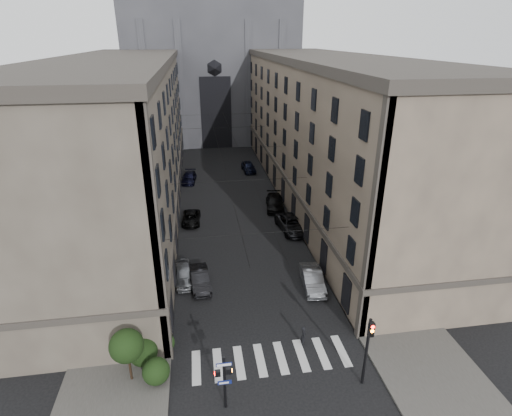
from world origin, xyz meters
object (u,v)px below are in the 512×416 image
car_right_far (248,167)px  pedestrian (303,336)px  traffic_light_right (368,345)px  car_right_midfar (275,203)px  car_left_midnear (200,279)px  pedestrian_signal_left (224,379)px  car_right_near (312,279)px  car_left_far (189,178)px  car_right_midnear (292,224)px  car_left_midfar (191,218)px  car_left_near (184,274)px  gothic_tower (211,53)px

car_right_far → pedestrian: size_ratio=2.99×
traffic_light_right → car_right_midfar: size_ratio=0.93×
car_left_midnear → car_right_midfar: bearing=53.1°
pedestrian_signal_left → car_right_near: 14.74m
pedestrian_signal_left → car_left_midnear: pedestrian_signal_left is taller
pedestrian → traffic_light_right: bearing=-140.0°
car_right_near → car_right_far: size_ratio=1.03×
pedestrian → car_left_midnear: bearing=44.7°
car_right_far → car_left_midnear: bearing=-108.9°
car_right_far → car_left_far: bearing=-162.7°
car_right_midfar → pedestrian: (-2.88, -25.37, -0.00)m
car_right_midnear → traffic_light_right: bearing=-97.6°
car_left_midfar → pedestrian: pedestrian is taller
pedestrian_signal_left → pedestrian: pedestrian_signal_left is taller
car_left_midfar → car_left_far: 15.18m
car_left_near → car_left_midfar: (0.74, 12.71, -0.15)m
car_left_near → car_right_near: car_right_near is taller
car_left_midnear → pedestrian_signal_left: bearing=-90.0°
car_left_far → car_right_midnear: (11.92, -19.11, 0.10)m
pedestrian_signal_left → traffic_light_right: traffic_light_right is taller
traffic_light_right → car_right_midfar: bearing=90.1°
car_left_midnear → traffic_light_right: bearing=-56.6°
car_right_near → gothic_tower: bearing=99.9°
car_left_near → car_left_midnear: size_ratio=0.99×
car_left_midnear → car_right_near: (10.10, -1.66, 0.05)m
car_left_near → car_left_midfar: bearing=80.0°
car_left_near → car_left_midfar: car_left_near is taller
pedestrian_signal_left → car_right_near: (8.89, 11.67, -1.50)m
car_right_near → car_left_midnear: bearing=175.6°
car_right_midfar → pedestrian_signal_left: bearing=-98.9°
car_left_far → car_right_far: size_ratio=1.03×
car_left_near → car_right_near: bearing=-19.8°
car_left_midnear → car_right_midnear: (10.92, 9.84, 0.05)m
car_right_near → pedestrian: (-2.72, -7.10, -0.01)m
car_right_near → car_right_far: bearing=96.9°
car_left_midfar → car_right_midfar: (10.99, 2.84, 0.18)m
car_left_midnear → car_right_midfar: size_ratio=0.83×
car_left_far → car_right_far: (9.92, 3.81, 0.10)m
gothic_tower → car_right_near: gothic_tower is taller
car_right_midnear → car_right_far: car_right_far is taller
pedestrian_signal_left → car_left_midnear: (-1.21, 13.33, -1.55)m
car_right_far → gothic_tower: bearing=95.1°
car_left_midfar → car_right_near: car_right_near is taller
traffic_light_right → car_right_midnear: 22.89m
gothic_tower → traffic_light_right: gothic_tower is taller
pedestrian → car_right_near: bearing=-16.4°
gothic_tower → traffic_light_right: (5.60, -73.04, -14.51)m
car_left_near → pedestrian: pedestrian is taller
car_left_midfar → car_right_near: 18.85m
car_left_near → car_right_midnear: 15.20m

